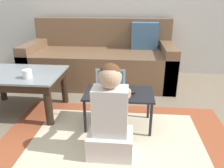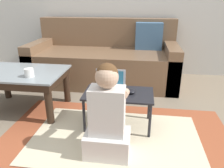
{
  "view_description": "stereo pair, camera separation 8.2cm",
  "coord_description": "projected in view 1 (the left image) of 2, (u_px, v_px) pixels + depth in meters",
  "views": [
    {
      "loc": [
        0.24,
        -1.6,
        1.11
      ],
      "look_at": [
        0.07,
        0.2,
        0.39
      ],
      "focal_mm": 35.0,
      "sensor_mm": 36.0,
      "label": 1
    },
    {
      "loc": [
        0.32,
        -1.59,
        1.11
      ],
      "look_at": [
        0.07,
        0.2,
        0.39
      ],
      "focal_mm": 35.0,
      "sensor_mm": 36.0,
      "label": 2
    }
  ],
  "objects": [
    {
      "name": "laptop",
      "position": [
        110.0,
        87.0,
        1.94
      ],
      "size": [
        0.27,
        0.17,
        0.18
      ],
      "color": "#B7BCC6",
      "rests_on": "laptop_desk"
    },
    {
      "name": "laptop_desk",
      "position": [
        119.0,
        97.0,
        1.93
      ],
      "size": [
        0.61,
        0.35,
        0.33
      ],
      "color": "black",
      "rests_on": "ground_plane"
    },
    {
      "name": "person_seated",
      "position": [
        110.0,
        118.0,
        1.56
      ],
      "size": [
        0.33,
        0.34,
        0.72
      ],
      "color": "silver",
      "rests_on": "ground_plane"
    },
    {
      "name": "ground_plane",
      "position": [
        102.0,
        134.0,
        1.91
      ],
      "size": [
        16.0,
        16.0,
        0.0
      ],
      "primitive_type": "plane",
      "color": "#7F705B"
    },
    {
      "name": "cup_on_table",
      "position": [
        27.0,
        74.0,
        2.0
      ],
      "size": [
        0.09,
        0.09,
        0.08
      ],
      "color": "white",
      "rests_on": "coffee_table"
    },
    {
      "name": "computer_mouse",
      "position": [
        132.0,
        91.0,
        1.91
      ],
      "size": [
        0.07,
        0.09,
        0.03
      ],
      "color": "black",
      "rests_on": "laptop_desk"
    },
    {
      "name": "area_rug",
      "position": [
        117.0,
        138.0,
        1.85
      ],
      "size": [
        1.95,
        1.21,
        0.01
      ],
      "color": "#9E4C2D",
      "rests_on": "ground_plane"
    },
    {
      "name": "coffee_table",
      "position": [
        20.0,
        80.0,
        2.18
      ],
      "size": [
        0.85,
        0.6,
        0.42
      ],
      "color": "gray",
      "rests_on": "ground_plane"
    },
    {
      "name": "couch",
      "position": [
        101.0,
        60.0,
        3.06
      ],
      "size": [
        1.96,
        0.88,
        0.84
      ],
      "color": "brown",
      "rests_on": "ground_plane"
    }
  ]
}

